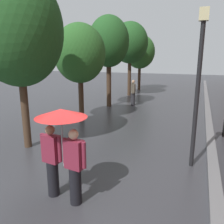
{
  "coord_description": "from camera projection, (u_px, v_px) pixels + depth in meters",
  "views": [
    {
      "loc": [
        2.65,
        -4.33,
        3.14
      ],
      "look_at": [
        -0.0,
        2.62,
        1.35
      ],
      "focal_mm": 37.03,
      "sensor_mm": 36.0,
      "label": 1
    }
  ],
  "objects": [
    {
      "name": "pedestrian_walking_midground",
      "position": [
        133.0,
        93.0,
        15.0
      ],
      "size": [
        0.39,
        0.53,
        1.68
      ],
      "color": "#2D2D33",
      "rests_on": "ground"
    },
    {
      "name": "kerb_strip",
      "position": [
        208.0,
        110.0,
        13.54
      ],
      "size": [
        0.3,
        36.0,
        0.12
      ],
      "primitive_type": "cube",
      "color": "slate",
      "rests_on": "ground"
    },
    {
      "name": "couple_under_umbrella",
      "position": [
        62.0,
        141.0,
        4.93
      ],
      "size": [
        1.22,
        1.1,
        2.09
      ],
      "color": "black",
      "rests_on": "ground"
    },
    {
      "name": "street_tree_4",
      "position": [
        140.0,
        52.0,
        21.62
      ],
      "size": [
        2.79,
        2.79,
        5.14
      ],
      "color": "#473323",
      "rests_on": "ground"
    },
    {
      "name": "street_tree_3",
      "position": [
        130.0,
        43.0,
        18.24
      ],
      "size": [
        2.86,
        2.86,
        5.82
      ],
      "color": "#473323",
      "rests_on": "ground"
    },
    {
      "name": "ground_plane",
      "position": [
        74.0,
        190.0,
        5.58
      ],
      "size": [
        80.0,
        80.0,
        0.0
      ],
      "primitive_type": "plane",
      "color": "#38383D"
    },
    {
      "name": "street_tree_1",
      "position": [
        80.0,
        54.0,
        11.02
      ],
      "size": [
        2.48,
        2.48,
        4.7
      ],
      "color": "#473323",
      "rests_on": "ground"
    },
    {
      "name": "street_lamp_post",
      "position": [
        198.0,
        79.0,
        6.24
      ],
      "size": [
        0.24,
        0.24,
        4.35
      ],
      "color": "black",
      "rests_on": "ground"
    },
    {
      "name": "street_tree_2",
      "position": [
        109.0,
        42.0,
        14.1
      ],
      "size": [
        2.5,
        2.5,
        5.59
      ],
      "color": "#473323",
      "rests_on": "ground"
    },
    {
      "name": "street_tree_0",
      "position": [
        18.0,
        30.0,
        7.35
      ],
      "size": [
        2.89,
        2.89,
        5.81
      ],
      "color": "#473323",
      "rests_on": "ground"
    }
  ]
}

